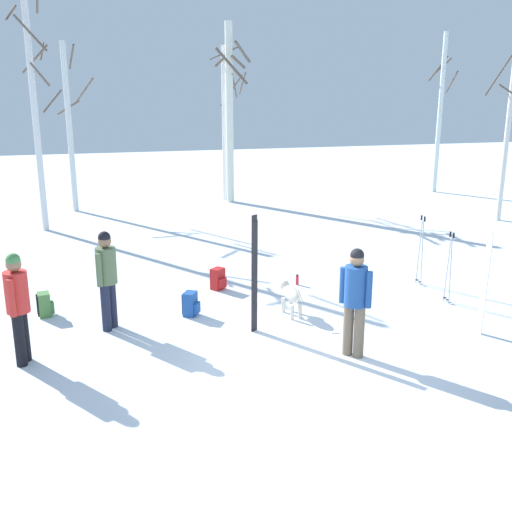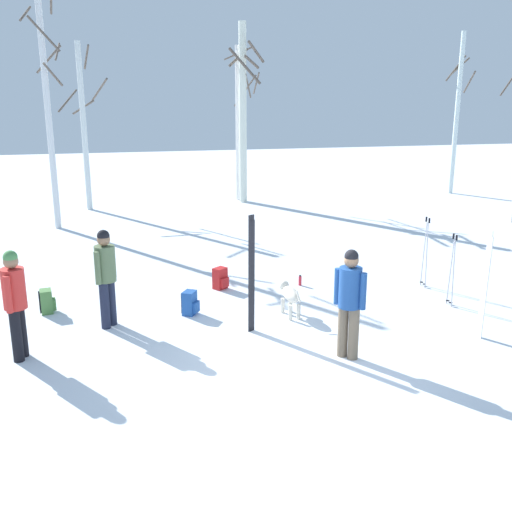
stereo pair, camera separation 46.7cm
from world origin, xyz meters
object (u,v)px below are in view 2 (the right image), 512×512
birch_tree_0 (47,99)px  birch_tree_3 (243,110)px  ski_pair_planted_0 (485,286)px  birch_tree_1 (83,123)px  ski_poles_0 (426,250)px  backpack_1 (47,302)px  backpack_0 (220,279)px  person_0 (15,298)px  birch_tree_2 (239,120)px  ski_poles_1 (452,268)px  person_1 (106,272)px  backpack_2 (190,303)px  dog (290,295)px  water_bottle_0 (300,281)px  ski_pair_planted_1 (251,275)px  person_2 (350,297)px  birch_tree_5 (457,112)px

birch_tree_0 → birch_tree_3: size_ratio=1.17×
ski_pair_planted_0 → birch_tree_1: 14.20m
ski_poles_0 → backpack_1: ski_poles_0 is taller
ski_poles_0 → backpack_0: bearing=169.9°
person_0 → birch_tree_2: size_ratio=0.33×
backpack_1 → ski_poles_0: bearing=-0.4°
ski_poles_0 → birch_tree_2: birch_tree_2 is taller
ski_poles_1 → birch_tree_1: 13.09m
person_1 → backpack_0: (2.19, 1.58, -0.77)m
ski_poles_0 → backpack_0: (-4.12, 0.74, -0.56)m
ski_poles_1 → backpack_2: ski_poles_1 is taller
person_1 → dog: size_ratio=1.92×
ski_pair_planted_0 → backpack_1: bearing=159.4°
person_1 → birch_tree_1: (-0.81, 10.52, 1.84)m
water_bottle_0 → birch_tree_1: (-4.65, 9.08, 2.71)m
ski_pair_planted_1 → backpack_2: ski_pair_planted_1 is taller
ski_poles_1 → birch_tree_0: (-7.85, 8.19, 2.89)m
water_bottle_0 → birch_tree_3: bearing=86.3°
ski_pair_planted_0 → person_2: bearing=-174.1°
ski_pair_planted_0 → backpack_1: ski_pair_planted_0 is taller
backpack_1 → birch_tree_3: bearing=60.5°
dog → ski_pair_planted_1: bearing=-145.2°
ski_pair_planted_1 → ski_poles_0: (3.94, 1.56, -0.22)m
ski_pair_planted_0 → water_bottle_0: bearing=123.8°
ski_poles_1 → person_1: bearing=177.4°
birch_tree_3 → birch_tree_5: size_ratio=1.03×
ski_poles_0 → backpack_0: size_ratio=3.31×
ski_poles_0 → backpack_2: ski_poles_0 is taller
ski_poles_0 → backpack_1: bearing=179.6°
person_0 → ski_poles_0: person_0 is taller
backpack_0 → ski_poles_0: bearing=-10.1°
person_1 → ski_poles_0: person_1 is taller
ski_poles_1 → backpack_1: ski_poles_1 is taller
backpack_1 → person_0: bearing=-95.3°
ski_poles_1 → water_bottle_0: 3.05m
person_0 → backpack_1: 2.09m
person_2 → birch_tree_5: size_ratio=0.29×
ski_poles_0 → birch_tree_3: (-1.87, 9.86, 2.37)m
person_1 → birch_tree_3: (4.44, 10.71, 2.16)m
person_1 → ski_poles_1: (6.28, -0.28, -0.24)m
birch_tree_3 → birch_tree_2: bearing=99.4°
water_bottle_0 → birch_tree_2: 10.09m
person_2 → birch_tree_3: 12.95m
ski_poles_1 → birch_tree_3: (-1.84, 10.99, 2.40)m
ski_pair_planted_0 → birch_tree_2: bearing=97.2°
ski_poles_1 → birch_tree_5: bearing=60.9°
birch_tree_2 → birch_tree_3: 0.57m
backpack_2 → water_bottle_0: bearing=26.0°
backpack_2 → ski_pair_planted_0: bearing=-24.2°
birch_tree_0 → water_bottle_0: bearing=-50.1°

